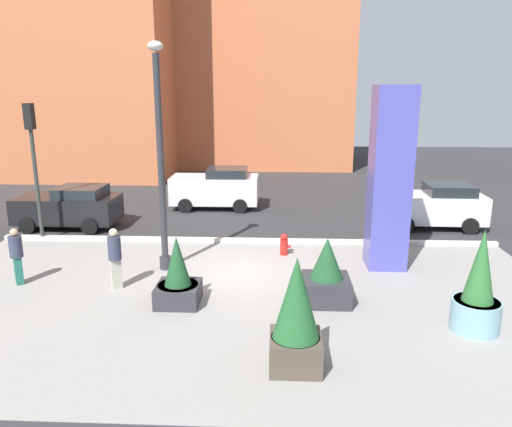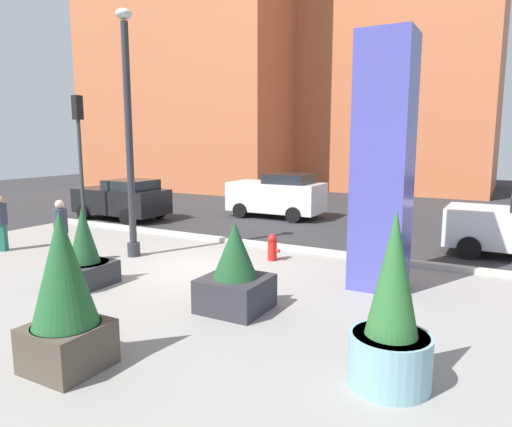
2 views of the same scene
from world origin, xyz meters
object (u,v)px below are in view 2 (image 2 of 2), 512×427
object	(u,v)px
art_pillar_blue	(383,164)
potted_plant_curbside	(235,274)
potted_plant_near_right	(64,295)
traffic_light_far_side	(79,140)
fire_hydrant	(272,248)
pedestrian_on_sidewalk	(1,221)
pedestrian_by_curb	(61,229)
potted_plant_by_pillar	(85,255)
car_curb_east	(277,195)
lamp_post	(129,141)
potted_plant_mid_plaza	(392,319)
car_passing_lane	(123,199)

from	to	relation	value
art_pillar_blue	potted_plant_curbside	bearing A→B (deg)	-126.75
potted_plant_near_right	traffic_light_far_side	size ratio (longest dim) A/B	0.47
fire_hydrant	pedestrian_on_sidewalk	distance (m)	8.20
pedestrian_on_sidewalk	pedestrian_by_curb	size ratio (longest dim) A/B	0.95
fire_hydrant	pedestrian_on_sidewalk	xyz separation A→B (m)	(-7.64, -2.91, 0.56)
potted_plant_near_right	pedestrian_by_curb	distance (m)	6.22
potted_plant_curbside	potted_plant_by_pillar	bearing A→B (deg)	-175.49
potted_plant_near_right	car_curb_east	distance (m)	13.97
lamp_post	potted_plant_mid_plaza	size ratio (longest dim) A/B	2.77
lamp_post	potted_plant_near_right	size ratio (longest dim) A/B	2.87
pedestrian_by_curb	potted_plant_near_right	bearing A→B (deg)	-38.05
lamp_post	car_curb_east	size ratio (longest dim) A/B	1.68
lamp_post	potted_plant_near_right	xyz separation A→B (m)	(3.87, -5.43, -2.18)
lamp_post	traffic_light_far_side	xyz separation A→B (m)	(-5.25, 2.78, 0.02)
potted_plant_mid_plaza	car_passing_lane	xyz separation A→B (m)	(-13.00, 8.17, -0.10)
potted_plant_curbside	pedestrian_on_sidewalk	bearing A→B (deg)	174.71
traffic_light_far_side	car_passing_lane	size ratio (longest dim) A/B	1.24
car_passing_lane	car_curb_east	bearing A→B (deg)	33.39
potted_plant_near_right	fire_hydrant	distance (m)	6.98
fire_hydrant	car_passing_lane	world-z (taller)	car_passing_lane
potted_plant_mid_plaza	pedestrian_by_curb	size ratio (longest dim) A/B	1.39
potted_plant_by_pillar	traffic_light_far_side	world-z (taller)	traffic_light_far_side
potted_plant_curbside	art_pillar_blue	bearing A→B (deg)	53.25
potted_plant_by_pillar	traffic_light_far_side	distance (m)	8.54
pedestrian_on_sidewalk	potted_plant_curbside	bearing A→B (deg)	-5.29
lamp_post	car_curb_east	bearing A→B (deg)	85.88
potted_plant_curbside	traffic_light_far_side	size ratio (longest dim) A/B	0.35
potted_plant_curbside	pedestrian_by_curb	xyz separation A→B (m)	(-5.80, 0.62, 0.25)
potted_plant_curbside	car_curb_east	xyz separation A→B (m)	(-4.19, 10.36, 0.22)
car_passing_lane	pedestrian_by_curb	world-z (taller)	pedestrian_by_curb
pedestrian_on_sidewalk	pedestrian_by_curb	xyz separation A→B (m)	(2.91, -0.19, 0.06)
potted_plant_by_pillar	fire_hydrant	bearing A→B (deg)	55.19
car_passing_lane	pedestrian_on_sidewalk	distance (m)	6.02
potted_plant_mid_plaza	traffic_light_far_side	bearing A→B (deg)	154.31
pedestrian_on_sidewalk	car_passing_lane	bearing A→B (deg)	99.21
potted_plant_by_pillar	pedestrian_by_curb	xyz separation A→B (m)	(-1.93, 0.92, 0.27)
potted_plant_near_right	car_curb_east	size ratio (longest dim) A/B	0.59
art_pillar_blue	pedestrian_by_curb	xyz separation A→B (m)	(-7.90, -2.20, -1.81)
car_curb_east	potted_plant_near_right	bearing A→B (deg)	-76.39
car_curb_east	car_passing_lane	distance (m)	6.56
lamp_post	pedestrian_on_sidewalk	size ratio (longest dim) A/B	4.07
art_pillar_blue	traffic_light_far_side	bearing A→B (deg)	169.79
potted_plant_curbside	potted_plant_mid_plaza	distance (m)	3.63
art_pillar_blue	fire_hydrant	world-z (taller)	art_pillar_blue
lamp_post	car_passing_lane	bearing A→B (deg)	137.22
potted_plant_by_pillar	pedestrian_on_sidewalk	distance (m)	4.97
potted_plant_by_pillar	pedestrian_on_sidewalk	world-z (taller)	potted_plant_by_pillar
car_passing_lane	potted_plant_curbside	bearing A→B (deg)	-34.90
car_curb_east	pedestrian_by_curb	xyz separation A→B (m)	(-1.61, -9.74, 0.03)
art_pillar_blue	lamp_post	bearing A→B (deg)	-175.04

